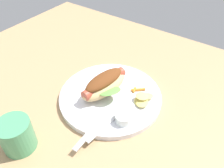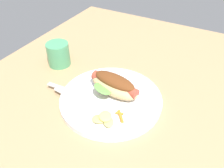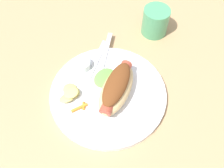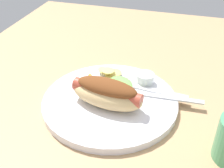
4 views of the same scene
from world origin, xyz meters
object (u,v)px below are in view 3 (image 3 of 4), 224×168
Objects in this scene: chips_pile at (70,93)px; fork at (104,56)px; carrot_garnish at (80,107)px; sauce_ramekin at (83,65)px; plate at (109,93)px; hot_dog at (116,88)px; knife at (97,59)px; drinking_cup at (155,21)px.

fork is at bearing -111.29° from chips_pile.
fork is 16.52cm from carrot_garnish.
plate is at bearing 145.45° from sauce_ramekin.
knife is (7.30, -9.47, -2.81)cm from hot_dog.
drinking_cup reaches higher than plate.
carrot_garnish reaches higher than fork.
carrot_garnish is at bearing 103.60° from sauce_ramekin.
knife is at bearing 125.01° from fork.
plate is 4.20cm from hot_dog.
chips_pile is 4.58cm from carrot_garnish.
plate is 10.79cm from knife.
plate is at bearing -143.34° from knife.
chips_pile is (10.78, 2.61, -2.09)cm from hot_dog.
knife is 15.09cm from carrot_garnish.
fork is (-4.64, -4.77, -0.95)cm from sauce_ramekin.
drinking_cup is at bearing -121.63° from chips_pile.
knife is 20.49cm from drinking_cup.
plate is 3.60× the size of drinking_cup.
fork and knife have the same top height.
drinking_cup is (-13.41, -15.34, 2.22)cm from knife.
sauce_ramekin is 12.02cm from carrot_garnish.
plate is 2.16× the size of knife.
hot_dog is 9.64cm from carrot_garnish.
fork is 2.41× the size of chips_pile.
knife is at bearing -90.28° from carrot_garnish.
hot_dog is 25.55cm from drinking_cup.
chips_pile is at bearing 169.74° from knife.
hot_dog is at bearing -166.38° from chips_pile.
fork is at bearing 50.22° from drinking_cup.
drinking_cup is at bearing -42.09° from fork.
carrot_garnish is (1.82, 16.42, 0.16)cm from fork.
carrot_garnish is at bearing 171.36° from fork.
knife reaches higher than plate.
knife is 1.93× the size of chips_pile.
hot_dog is 12.46cm from fork.
plate is 8.18cm from carrot_garnish.
drinking_cup reaches higher than sauce_ramekin.
knife is 12.59cm from chips_pile.
fork is (3.77, -10.56, 1.00)cm from plate.
plate is at bearing -162.39° from chips_pile.
chips_pile is 32.24cm from drinking_cup.
fork is 18.36cm from drinking_cup.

